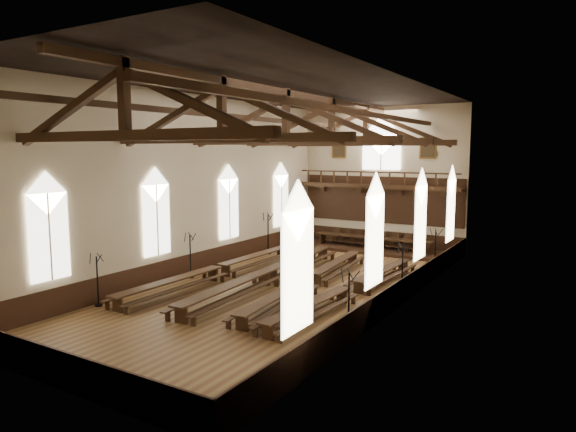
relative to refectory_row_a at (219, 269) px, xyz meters
name	(u,v)px	position (x,y,z in m)	size (l,w,h in m)	color
ground	(286,288)	(4.06, 0.31, -0.55)	(26.00, 26.00, 0.00)	brown
room_walls	(286,160)	(4.06, 0.31, 5.91)	(26.00, 26.00, 26.00)	beige
wainscot_band	(286,276)	(4.06, 0.31, 0.05)	(12.00, 26.00, 1.20)	black
side_windows	(286,215)	(4.06, 0.31, 3.19)	(11.85, 19.80, 4.50)	white
end_window	(381,146)	(4.06, 13.21, 6.68)	(2.80, 0.12, 3.80)	white
minstrels_gallery	(379,194)	(4.06, 12.97, 3.36)	(11.80, 1.24, 3.70)	#331F10
portraits	(381,148)	(4.06, 13.21, 6.55)	(7.75, 0.09, 1.45)	brown
roof_trusses	(286,124)	(4.06, 0.31, 7.67)	(11.70, 25.70, 2.80)	#331F10
refectory_row_a	(219,269)	(0.00, 0.00, 0.00)	(1.59, 14.41, 0.75)	#331F10
refectory_row_b	(268,273)	(2.83, 0.50, 0.03)	(2.06, 14.88, 0.79)	#331F10
refectory_row_c	(309,279)	(5.22, 0.66, -0.04)	(2.06, 14.06, 0.70)	#331F10
refectory_row_d	(351,288)	(7.63, 0.34, -0.05)	(1.71, 13.81, 0.68)	#331F10
dais	(372,249)	(4.09, 11.71, -0.44)	(11.40, 3.08, 0.21)	black
high_table	(372,238)	(4.09, 11.71, 0.32)	(8.34, 0.98, 0.78)	#331F10
high_chairs	(376,238)	(4.09, 12.53, 0.25)	(6.80, 0.51, 1.09)	#331F10
candelabrum_left_near	(98,290)	(-1.49, -6.71, 0.19)	(0.72, 0.71, 2.41)	black
candelabrum_left_mid	(191,264)	(-1.49, -0.63, 0.21)	(0.67, 0.77, 2.51)	black
candelabrum_left_far	(268,241)	(-1.49, 7.08, 0.31)	(0.81, 0.85, 2.81)	black
candelabrum_right_near	(349,315)	(9.61, -4.27, 0.23)	(0.74, 0.78, 2.57)	black
candelabrum_right_mid	(402,280)	(9.61, 1.82, 0.25)	(0.75, 0.80, 2.63)	black
candelabrum_right_far	(435,259)	(9.61, 7.51, 0.24)	(0.77, 0.76, 2.58)	black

